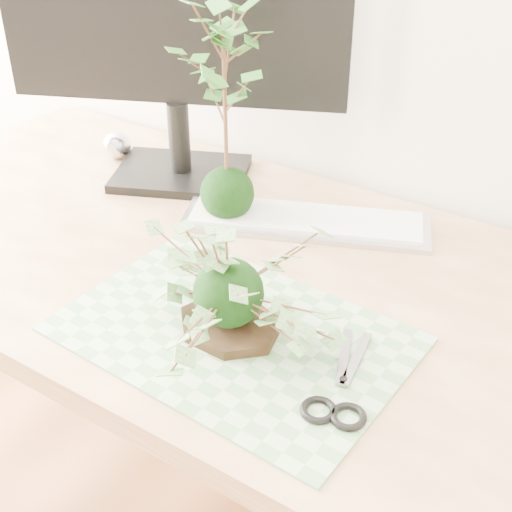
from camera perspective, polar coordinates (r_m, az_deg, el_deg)
name	(u,v)px	position (r m, az deg, el deg)	size (l,w,h in m)	color
desk	(264,320)	(1.17, 0.64, -5.11)	(1.60, 0.70, 0.74)	#D5B17E
cutting_mat	(233,334)	(1.00, -1.84, -6.24)	(0.47, 0.31, 0.00)	#5F935E
stone_dish	(229,325)	(1.00, -2.15, -5.57)	(0.15, 0.15, 0.01)	black
ivy_kokedama	(228,265)	(0.94, -2.28, -0.69)	(0.33, 0.33, 0.19)	black
maple_kokedama	(224,63)	(1.16, -2.57, 15.15)	(0.27, 0.27, 0.40)	black
keyboard	(306,221)	(1.25, 3.99, 2.82)	(0.44, 0.28, 0.02)	#ADAEB5
monitor	(175,10)	(1.31, -6.50, 18.96)	(0.58, 0.29, 0.55)	black
foil_ball	(117,145)	(1.51, -11.05, 8.72)	(0.06, 0.06, 0.06)	silver
scissors	(332,398)	(0.90, 6.07, -11.23)	(0.09, 0.19, 0.01)	gray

